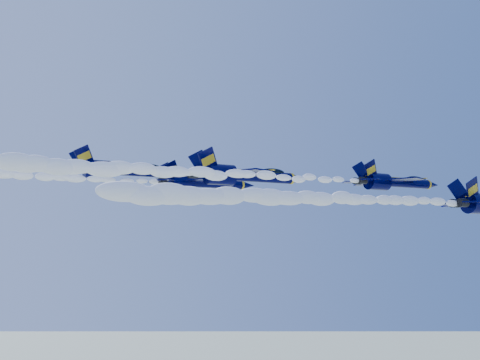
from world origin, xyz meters
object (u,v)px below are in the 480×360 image
jet_third (244,175)px  jet_fourth (202,182)px  jet_second (394,182)px  jet_fifth (121,170)px

jet_third → jet_fourth: (-2.58, 9.19, -0.40)m
jet_second → jet_third: size_ratio=0.80×
jet_second → jet_third: 22.08m
jet_fourth → jet_fifth: 13.21m
jet_second → jet_fourth: jet_fourth is taller
jet_third → jet_fifth: size_ratio=1.05×
jet_second → jet_third: bearing=145.6°
jet_fourth → jet_second: bearing=-46.2°
jet_fourth → jet_third: bearing=-74.3°
jet_fifth → jet_fourth: bearing=-27.9°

